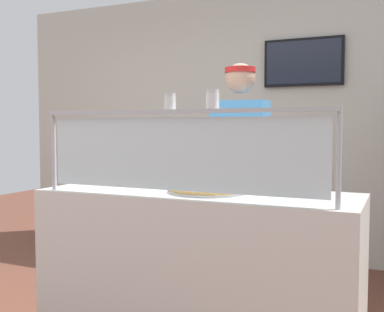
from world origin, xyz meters
The scene contains 11 objects.
ground_plane centered at (0.90, 1.00, 0.00)m, with size 12.00×12.00×0.00m, color brown.
shop_rear_unit centered at (0.90, 2.51, 1.36)m, with size 6.20×0.13×2.70m.
serving_counter centered at (0.90, 0.33, 0.47)m, with size 1.80×0.65×0.95m, color silver.
sneeze_guard centered at (0.90, 0.06, 1.24)m, with size 1.63×0.06×0.46m.
pizza_tray centered at (0.96, 0.33, 0.97)m, with size 0.45×0.45×0.04m.
pizza_server centered at (0.99, 0.31, 0.99)m, with size 0.07×0.28×0.01m, color #ADAFB7.
parmesan_shaker centered at (0.86, 0.06, 1.44)m, with size 0.06×0.06×0.08m.
pepper_flake_shaker centered at (1.10, 0.06, 1.45)m, with size 0.07×0.07×0.09m.
worker_figure centered at (0.92, 1.02, 1.01)m, with size 0.41×0.50×1.76m.
prep_shelf centered at (-0.54, 2.02, 0.44)m, with size 0.70×0.55×0.87m, color #B7BABF.
pizza_box_stack centered at (-0.54, 2.02, 0.96)m, with size 0.49×0.48×0.18m.
Camera 1 is at (1.96, -2.10, 1.32)m, focal length 43.85 mm.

